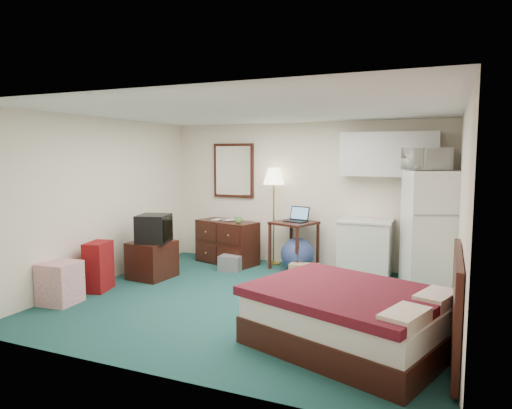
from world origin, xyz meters
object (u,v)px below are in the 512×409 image
at_px(desk, 294,245).
at_px(bed, 350,318).
at_px(kitchen_counter, 365,248).
at_px(fridge, 430,229).
at_px(dresser, 227,242).
at_px(suitcase, 99,266).
at_px(floor_lamp, 274,216).
at_px(tv_stand, 152,260).

distance_m(desk, bed, 3.20).
height_order(desk, bed, desk).
height_order(kitchen_counter, fridge, fridge).
distance_m(dresser, suitcase, 2.41).
height_order(floor_lamp, bed, floor_lamp).
relative_size(desk, bed, 0.44).
height_order(desk, kitchen_counter, kitchen_counter).
bearing_deg(kitchen_counter, dresser, -177.48).
bearing_deg(dresser, fridge, 13.94).
bearing_deg(bed, dresser, 154.62).
distance_m(desk, tv_stand, 2.37).
bearing_deg(floor_lamp, bed, -56.75).
bearing_deg(bed, suitcase, -168.52).
height_order(dresser, kitchen_counter, kitchen_counter).
bearing_deg(tv_stand, desk, 42.09).
relative_size(dresser, floor_lamp, 0.65).
distance_m(kitchen_counter, tv_stand, 3.41).
xyz_separation_m(fridge, bed, (-0.65, -2.58, -0.57)).
xyz_separation_m(desk, kitchen_counter, (1.19, 0.05, 0.03)).
bearing_deg(desk, kitchen_counter, 22.12).
relative_size(dresser, desk, 1.38).
bearing_deg(tv_stand, bed, -17.10).
height_order(floor_lamp, desk, floor_lamp).
bearing_deg(fridge, floor_lamp, 152.45).
bearing_deg(fridge, bed, -122.52).
distance_m(fridge, tv_stand, 4.27).
bearing_deg(suitcase, fridge, 11.36).
height_order(fridge, suitcase, fridge).
bearing_deg(fridge, desk, 155.56).
bearing_deg(fridge, dresser, 159.01).
xyz_separation_m(floor_lamp, desk, (0.44, -0.19, -0.45)).
relative_size(tv_stand, suitcase, 0.90).
height_order(tv_stand, suitcase, suitcase).
relative_size(desk, fridge, 0.47).
bearing_deg(dresser, tv_stand, -99.18).
xyz_separation_m(bed, tv_stand, (-3.41, 1.38, -0.00)).
distance_m(floor_lamp, kitchen_counter, 1.69).
xyz_separation_m(floor_lamp, suitcase, (-1.74, -2.49, -0.51)).
height_order(floor_lamp, suitcase, floor_lamp).
relative_size(dresser, tv_stand, 1.77).
bearing_deg(bed, kitchen_counter, 116.04).
distance_m(floor_lamp, tv_stand, 2.24).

